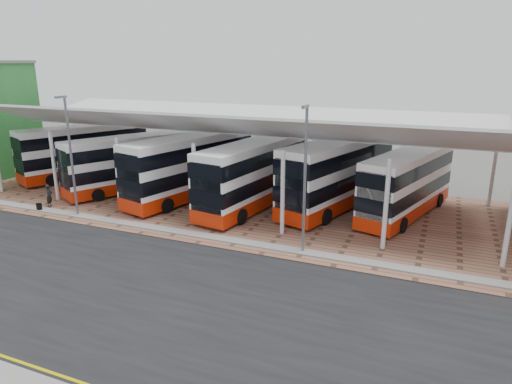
# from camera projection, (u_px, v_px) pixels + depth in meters

# --- Properties ---
(ground) EXTENTS (140.00, 140.00, 0.00)m
(ground) POSITION_uv_depth(u_px,v_px,m) (218.00, 298.00, 20.33)
(ground) COLOR #4F514B
(road) EXTENTS (120.00, 14.00, 0.02)m
(road) POSITION_uv_depth(u_px,v_px,m) (207.00, 309.00, 19.45)
(road) COLOR black
(road) RESTS_ON ground
(forecourt) EXTENTS (72.00, 16.00, 0.06)m
(forecourt) POSITION_uv_depth(u_px,v_px,m) (332.00, 216.00, 31.10)
(forecourt) COLOR brown
(forecourt) RESTS_ON ground
(north_kerb) EXTENTS (120.00, 0.80, 0.14)m
(north_kerb) POSITION_uv_depth(u_px,v_px,m) (268.00, 247.00, 25.81)
(north_kerb) COLOR slate
(north_kerb) RESTS_ON ground
(canopy) EXTENTS (37.00, 11.63, 7.07)m
(canopy) POSITION_uv_depth(u_px,v_px,m) (231.00, 123.00, 33.30)
(canopy) COLOR silver
(canopy) RESTS_ON ground
(lamp_west) EXTENTS (0.16, 0.90, 8.07)m
(lamp_west) POSITION_uv_depth(u_px,v_px,m) (70.00, 153.00, 29.89)
(lamp_west) COLOR slate
(lamp_west) RESTS_ON ground
(lamp_east) EXTENTS (0.16, 0.90, 8.07)m
(lamp_east) POSITION_uv_depth(u_px,v_px,m) (305.00, 176.00, 23.93)
(lamp_east) COLOR slate
(lamp_east) RESTS_ON ground
(bus_0) EXTENTS (6.88, 11.27, 4.61)m
(bus_0) POSITION_uv_depth(u_px,v_px,m) (84.00, 151.00, 40.89)
(bus_0) COLOR white
(bus_0) RESTS_ON forecourt
(bus_1) EXTENTS (6.95, 10.64, 4.39)m
(bus_1) POSITION_uv_depth(u_px,v_px,m) (131.00, 164.00, 36.54)
(bus_1) COLOR white
(bus_1) RESTS_ON forecourt
(bus_2) EXTENTS (5.49, 11.87, 4.77)m
(bus_2) POSITION_uv_depth(u_px,v_px,m) (190.00, 167.00, 34.50)
(bus_2) COLOR white
(bus_2) RESTS_ON forecourt
(bus_3) EXTENTS (4.24, 11.62, 4.68)m
(bus_3) POSITION_uv_depth(u_px,v_px,m) (254.00, 175.00, 32.37)
(bus_3) COLOR white
(bus_3) RESTS_ON forecourt
(bus_4) EXTENTS (5.95, 12.09, 4.86)m
(bus_4) POSITION_uv_depth(u_px,v_px,m) (338.00, 174.00, 32.25)
(bus_4) COLOR white
(bus_4) RESTS_ON forecourt
(bus_5) EXTENTS (5.31, 10.78, 4.34)m
(bus_5) POSITION_uv_depth(u_px,v_px,m) (407.00, 184.00, 30.59)
(bus_5) COLOR white
(bus_5) RESTS_ON forecourt
(pedestrian) EXTENTS (0.60, 0.71, 1.65)m
(pedestrian) POSITION_uv_depth(u_px,v_px,m) (49.00, 196.00, 32.64)
(pedestrian) COLOR black
(pedestrian) RESTS_ON forecourt
(suitcase) EXTENTS (0.32, 0.23, 0.54)m
(suitcase) POSITION_uv_depth(u_px,v_px,m) (39.00, 207.00, 31.95)
(suitcase) COLOR black
(suitcase) RESTS_ON forecourt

